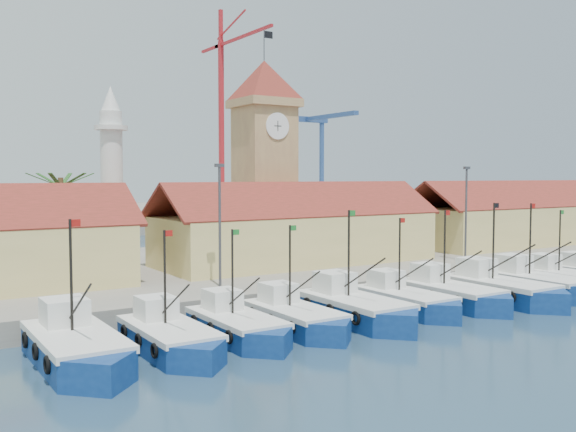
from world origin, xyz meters
TOP-DOWN VIEW (x-y plane):
  - ground at (0.00, 0.00)m, footprint 400.00×400.00m
  - quay at (0.00, 24.00)m, footprint 140.00×32.00m
  - terminal at (0.00, 110.00)m, footprint 240.00×80.00m
  - boat_0 at (-24.79, 2.40)m, footprint 3.79×10.37m
  - boat_1 at (-19.85, 2.13)m, footprint 3.40×9.30m
  - boat_2 at (-15.43, 2.61)m, footprint 3.30×9.05m
  - boat_3 at (-11.38, 2.59)m, footprint 3.34×9.16m
  - boat_4 at (-6.79, 2.41)m, footprint 3.76×10.30m
  - boat_5 at (-1.86, 2.96)m, footprint 3.40×9.30m
  - boat_6 at (2.49, 2.76)m, footprint 3.61×9.89m
  - boat_7 at (6.85, 1.81)m, footprint 3.86×10.58m
  - boat_8 at (11.53, 2.01)m, footprint 3.78×10.36m
  - boat_9 at (16.21, 2.64)m, footprint 3.42×9.38m
  - hall_center at (0.00, 20.00)m, footprint 27.04×10.13m
  - hall_right at (32.00, 20.00)m, footprint 31.20×10.13m
  - clock_tower at (0.00, 26.00)m, footprint 5.80×5.80m
  - minaret at (-15.00, 28.00)m, footprint 3.00×3.00m
  - palm_tree at (-20.00, 26.00)m, footprint 5.60×5.03m
  - lamp_posts at (0.50, 12.00)m, footprint 80.70×0.25m
  - crane_red_right at (34.70, 103.65)m, footprint 1.00×32.99m
  - gantry at (62.00, 106.65)m, footprint 13.00×22.00m

SIDE VIEW (x-z plane):
  - ground at x=0.00m, z-range 0.00..0.00m
  - boat_2 at x=-15.43m, z-range -2.72..4.13m
  - boat_3 at x=-11.38m, z-range -2.75..4.18m
  - boat_1 at x=-19.85m, z-range -2.79..4.25m
  - boat_5 at x=-1.86m, z-range -2.79..4.25m
  - boat_9 at x=16.21m, z-range -2.81..4.28m
  - quay at x=0.00m, z-range 0.00..1.50m
  - boat_6 at x=2.49m, z-range -2.97..4.52m
  - boat_4 at x=-6.79m, z-range -3.09..4.70m
  - boat_8 at x=11.53m, z-range -3.11..4.73m
  - boat_0 at x=-24.79m, z-range -3.11..4.73m
  - boat_7 at x=6.85m, z-range -3.17..4.83m
  - terminal at x=0.00m, z-range 0.00..2.00m
  - hall_center at x=0.00m, z-range 0.18..7.79m
  - hall_right at x=32.00m, z-range 0.18..7.79m
  - palm_tree at x=-20.00m, z-range 2.05..10.44m
  - lamp_posts at x=0.50m, z-range 1.96..10.99m
  - minaret at x=-15.00m, z-range 1.58..17.88m
  - clock_tower at x=0.00m, z-range 0.61..23.31m
  - gantry at x=62.00m, z-range 8.44..31.64m
  - crane_red_right at x=34.70m, z-range 4.54..50.49m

